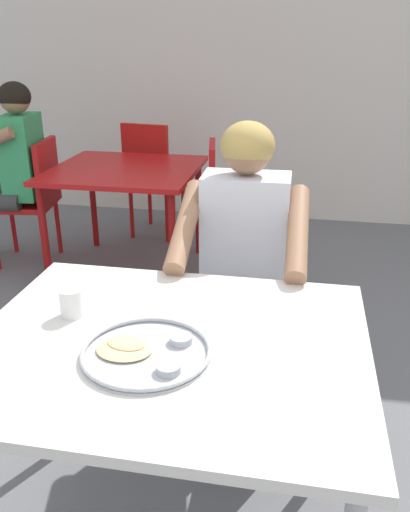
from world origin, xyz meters
TOP-DOWN VIEW (x-y plane):
  - back_wall at (0.00, 3.48)m, footprint 12.00×0.12m
  - table_foreground at (-0.09, 0.10)m, footprint 1.08×0.88m
  - thali_tray at (-0.13, 0.01)m, footprint 0.34×0.34m
  - drinking_cup at (-0.40, 0.18)m, footprint 0.07×0.07m
  - chair_foreground at (0.03, 1.02)m, footprint 0.39×0.42m
  - diner_foreground at (0.03, 0.80)m, footprint 0.49×0.56m
  - table_background_red at (-0.88, 2.08)m, footprint 0.92×0.91m
  - chair_red_left at (-1.56, 2.12)m, footprint 0.47×0.46m
  - chair_red_right at (-0.20, 2.05)m, footprint 0.47×0.47m
  - chair_red_far at (-0.90, 2.76)m, footprint 0.44×0.48m
  - patron_background at (-1.67, 2.07)m, footprint 0.59×0.55m

SIDE VIEW (x-z plane):
  - chair_foreground at x=0.03m, z-range 0.07..0.92m
  - chair_red_left at x=-1.56m, z-range 0.07..0.92m
  - chair_red_far at x=-0.90m, z-range 0.07..0.97m
  - chair_red_right at x=-0.20m, z-range 0.07..0.97m
  - table_background_red at x=-0.88m, z-range 0.28..0.99m
  - table_foreground at x=-0.09m, z-range 0.29..1.03m
  - diner_foreground at x=0.03m, z-range 0.12..1.33m
  - patron_background at x=-1.67m, z-range 0.12..1.35m
  - thali_tray at x=-0.13m, z-range 0.74..0.76m
  - drinking_cup at x=-0.40m, z-range 0.74..0.83m
  - back_wall at x=0.00m, z-range 0.00..3.40m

